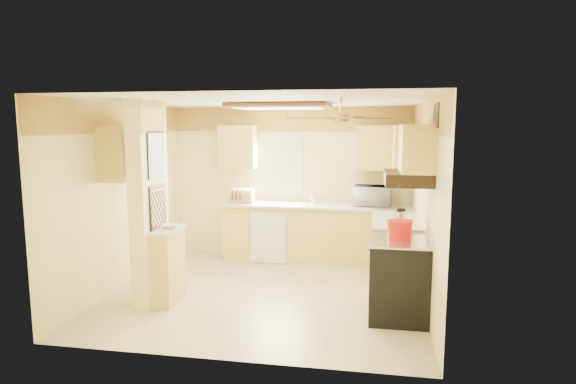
% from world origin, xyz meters
% --- Properties ---
extents(floor, '(4.00, 4.00, 0.00)m').
position_xyz_m(floor, '(0.00, 0.00, 0.00)').
color(floor, beige).
rests_on(floor, ground).
extents(ceiling, '(4.00, 4.00, 0.00)m').
position_xyz_m(ceiling, '(0.00, 0.00, 2.50)').
color(ceiling, white).
rests_on(ceiling, wall_back).
extents(wall_back, '(4.00, 0.00, 4.00)m').
position_xyz_m(wall_back, '(0.00, 1.90, 1.25)').
color(wall_back, '#FFF09B').
rests_on(wall_back, floor).
extents(wall_front, '(4.00, 0.00, 4.00)m').
position_xyz_m(wall_front, '(0.00, -1.90, 1.25)').
color(wall_front, '#FFF09B').
rests_on(wall_front, floor).
extents(wall_left, '(0.00, 3.80, 3.80)m').
position_xyz_m(wall_left, '(-2.00, 0.00, 1.25)').
color(wall_left, '#FFF09B').
rests_on(wall_left, floor).
extents(wall_right, '(0.00, 3.80, 3.80)m').
position_xyz_m(wall_right, '(2.00, 0.00, 1.25)').
color(wall_right, '#FFF09B').
rests_on(wall_right, floor).
extents(wallpaper_border, '(4.00, 0.02, 0.40)m').
position_xyz_m(wallpaper_border, '(0.00, 1.88, 2.30)').
color(wallpaper_border, '#FFD34B').
rests_on(wallpaper_border, wall_back).
extents(partition_column, '(0.20, 0.70, 2.50)m').
position_xyz_m(partition_column, '(-1.35, -0.55, 1.25)').
color(partition_column, '#FFF09B').
rests_on(partition_column, floor).
extents(partition_ledge, '(0.25, 0.55, 0.90)m').
position_xyz_m(partition_ledge, '(-1.13, -0.55, 0.45)').
color(partition_ledge, '#EDD05E').
rests_on(partition_ledge, floor).
extents(ledge_top, '(0.28, 0.58, 0.04)m').
position_xyz_m(ledge_top, '(-1.13, -0.55, 0.92)').
color(ledge_top, silver).
rests_on(ledge_top, partition_ledge).
extents(lower_cabinets_back, '(3.00, 0.60, 0.90)m').
position_xyz_m(lower_cabinets_back, '(0.50, 1.60, 0.45)').
color(lower_cabinets_back, '#EDD05E').
rests_on(lower_cabinets_back, floor).
extents(lower_cabinets_right, '(0.60, 1.40, 0.90)m').
position_xyz_m(lower_cabinets_right, '(1.70, 0.60, 0.45)').
color(lower_cabinets_right, '#EDD05E').
rests_on(lower_cabinets_right, floor).
extents(countertop_back, '(3.04, 0.64, 0.04)m').
position_xyz_m(countertop_back, '(0.50, 1.59, 0.92)').
color(countertop_back, silver).
rests_on(countertop_back, lower_cabinets_back).
extents(countertop_right, '(0.64, 1.44, 0.04)m').
position_xyz_m(countertop_right, '(1.69, 0.60, 0.92)').
color(countertop_right, silver).
rests_on(countertop_right, lower_cabinets_right).
extents(dishwasher_panel, '(0.58, 0.02, 0.80)m').
position_xyz_m(dishwasher_panel, '(-0.25, 1.29, 0.43)').
color(dishwasher_panel, white).
rests_on(dishwasher_panel, lower_cabinets_back).
extents(window, '(0.92, 0.02, 1.02)m').
position_xyz_m(window, '(-0.25, 1.89, 1.55)').
color(window, white).
rests_on(window, wall_back).
extents(upper_cab_back_left, '(0.60, 0.35, 0.70)m').
position_xyz_m(upper_cab_back_left, '(-0.85, 1.72, 1.85)').
color(upper_cab_back_left, '#EDD05E').
rests_on(upper_cab_back_left, wall_back).
extents(upper_cab_back_right, '(0.90, 0.35, 0.70)m').
position_xyz_m(upper_cab_back_right, '(1.55, 1.72, 1.85)').
color(upper_cab_back_right, '#EDD05E').
rests_on(upper_cab_back_right, wall_back).
extents(upper_cab_right, '(0.35, 1.00, 0.70)m').
position_xyz_m(upper_cab_right, '(1.82, 1.25, 1.85)').
color(upper_cab_right, '#EDD05E').
rests_on(upper_cab_right, wall_right).
extents(upper_cab_left_wall, '(0.35, 0.75, 0.70)m').
position_xyz_m(upper_cab_left_wall, '(-1.82, -0.25, 1.85)').
color(upper_cab_left_wall, '#EDD05E').
rests_on(upper_cab_left_wall, wall_left).
extents(upper_cab_over_stove, '(0.35, 0.76, 0.52)m').
position_xyz_m(upper_cab_over_stove, '(1.82, -0.55, 1.95)').
color(upper_cab_over_stove, '#EDD05E').
rests_on(upper_cab_over_stove, wall_right).
extents(stove, '(0.68, 0.77, 0.92)m').
position_xyz_m(stove, '(1.67, -0.55, 0.46)').
color(stove, black).
rests_on(stove, floor).
extents(range_hood, '(0.50, 0.76, 0.14)m').
position_xyz_m(range_hood, '(1.74, -0.55, 1.62)').
color(range_hood, black).
rests_on(range_hood, upper_cab_over_stove).
extents(poster_menu, '(0.02, 0.42, 0.57)m').
position_xyz_m(poster_menu, '(-1.24, -0.55, 1.85)').
color(poster_menu, black).
rests_on(poster_menu, partition_column).
extents(poster_nashville, '(0.02, 0.42, 0.57)m').
position_xyz_m(poster_nashville, '(-1.24, -0.55, 1.20)').
color(poster_nashville, black).
rests_on(poster_nashville, partition_column).
extents(ceiling_light_panel, '(1.35, 0.95, 0.06)m').
position_xyz_m(ceiling_light_panel, '(0.10, 0.50, 2.46)').
color(ceiling_light_panel, brown).
rests_on(ceiling_light_panel, ceiling).
extents(ceiling_fan, '(1.15, 1.15, 0.26)m').
position_xyz_m(ceiling_fan, '(1.00, -0.70, 2.29)').
color(ceiling_fan, gold).
rests_on(ceiling_fan, ceiling).
extents(vent_grate, '(0.02, 0.40, 0.25)m').
position_xyz_m(vent_grate, '(1.98, -0.90, 2.30)').
color(vent_grate, black).
rests_on(vent_grate, wall_right).
extents(microwave, '(0.61, 0.44, 0.32)m').
position_xyz_m(microwave, '(1.38, 1.62, 1.10)').
color(microwave, white).
rests_on(microwave, countertop_back).
extents(bowl, '(0.24, 0.24, 0.05)m').
position_xyz_m(bowl, '(-1.10, -0.52, 0.96)').
color(bowl, white).
rests_on(bowl, ledge_top).
extents(dutch_oven, '(0.30, 0.30, 0.20)m').
position_xyz_m(dutch_oven, '(1.68, -0.43, 1.02)').
color(dutch_oven, red).
rests_on(dutch_oven, stove).
extents(kettle, '(0.17, 0.17, 0.26)m').
position_xyz_m(kettle, '(1.71, -0.07, 1.06)').
color(kettle, silver).
rests_on(kettle, countertop_right).
extents(dish_rack, '(0.40, 0.30, 0.23)m').
position_xyz_m(dish_rack, '(-0.75, 1.57, 1.02)').
color(dish_rack, tan).
rests_on(dish_rack, countertop_back).
extents(utensil_crock, '(0.10, 0.10, 0.20)m').
position_xyz_m(utensil_crock, '(0.43, 1.68, 1.01)').
color(utensil_crock, white).
rests_on(utensil_crock, countertop_back).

